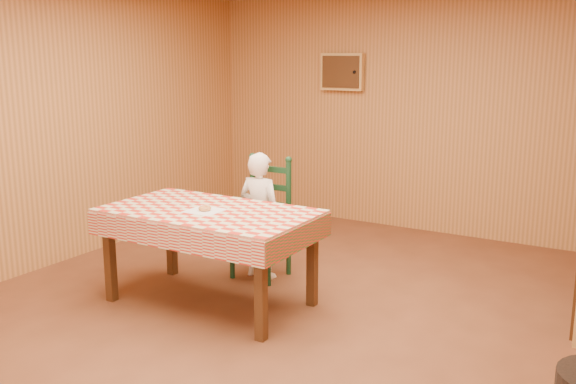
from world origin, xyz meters
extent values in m
plane|color=brown|center=(0.00, 0.00, 0.00)|extent=(6.00, 6.00, 0.00)
cube|color=#BB7F43|center=(0.00, 3.00, 1.30)|extent=(5.00, 0.10, 2.60)
cube|color=#BB7F43|center=(-2.50, 0.00, 1.30)|extent=(0.10, 6.00, 2.60)
cube|color=tan|center=(-0.90, 2.94, 1.75)|extent=(0.52, 0.08, 0.42)
cube|color=#4A2B13|center=(-0.90, 2.90, 1.75)|extent=(0.46, 0.02, 0.36)
sphere|color=black|center=(-0.72, 2.88, 1.75)|extent=(0.04, 0.04, 0.04)
cube|color=#4A2B13|center=(-0.63, 0.05, 0.72)|extent=(1.60, 0.90, 0.06)
cube|color=#4A2B13|center=(-1.35, -0.32, 0.34)|extent=(0.07, 0.07, 0.69)
cube|color=#4A2B13|center=(0.09, -0.32, 0.34)|extent=(0.07, 0.07, 0.69)
cube|color=#4A2B13|center=(-1.35, 0.42, 0.34)|extent=(0.07, 0.07, 0.69)
cube|color=#4A2B13|center=(0.09, 0.42, 0.34)|extent=(0.07, 0.07, 0.69)
cube|color=red|center=(-0.63, 0.05, 0.76)|extent=(1.64, 0.94, 0.02)
cube|color=red|center=(-0.63, -0.42, 0.66)|extent=(1.64, 0.02, 0.18)
cube|color=red|center=(-0.63, 0.52, 0.66)|extent=(1.64, 0.02, 0.18)
cube|color=#2B5C2A|center=(-1.45, 0.05, 0.66)|extent=(0.02, 0.94, 0.18)
cube|color=#2B5C2A|center=(0.19, 0.05, 0.66)|extent=(0.02, 0.94, 0.18)
cube|color=black|center=(-0.63, 0.78, 0.43)|extent=(0.44, 0.40, 0.04)
cylinder|color=black|center=(-0.82, 0.61, 0.21)|extent=(0.04, 0.04, 0.41)
cylinder|color=black|center=(-0.44, 0.61, 0.21)|extent=(0.04, 0.04, 0.41)
cylinder|color=black|center=(-0.82, 0.95, 0.21)|extent=(0.04, 0.04, 0.41)
cylinder|color=black|center=(-0.44, 0.95, 0.21)|extent=(0.04, 0.04, 0.41)
cylinder|color=black|center=(-0.82, 0.95, 0.75)|extent=(0.05, 0.05, 0.60)
sphere|color=black|center=(-0.82, 0.95, 1.05)|extent=(0.06, 0.06, 0.06)
cylinder|color=black|center=(-0.44, 0.95, 0.75)|extent=(0.05, 0.05, 0.60)
sphere|color=black|center=(-0.44, 0.95, 1.05)|extent=(0.06, 0.06, 0.06)
cube|color=black|center=(-0.63, 0.95, 0.63)|extent=(0.38, 0.03, 0.05)
cube|color=black|center=(-0.63, 0.95, 0.79)|extent=(0.38, 0.03, 0.05)
cube|color=black|center=(-0.63, 0.95, 0.95)|extent=(0.38, 0.03, 0.05)
imported|color=white|center=(-0.63, 0.78, 0.56)|extent=(0.41, 0.27, 1.12)
cube|color=white|center=(-0.63, 0.00, 0.77)|extent=(0.26, 0.26, 0.00)
torus|color=#CF894A|center=(-0.63, 0.00, 0.79)|extent=(0.12, 0.12, 0.03)
camera|label=1|loc=(2.38, -3.81, 1.96)|focal=40.00mm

